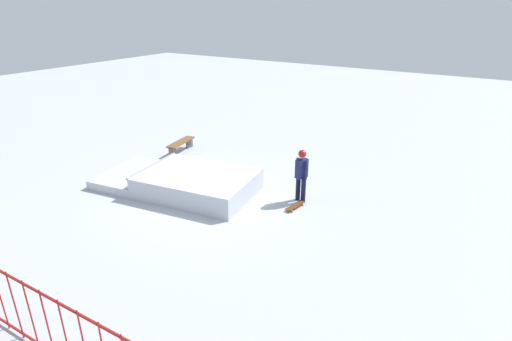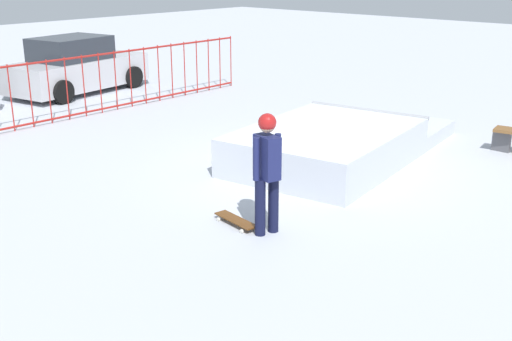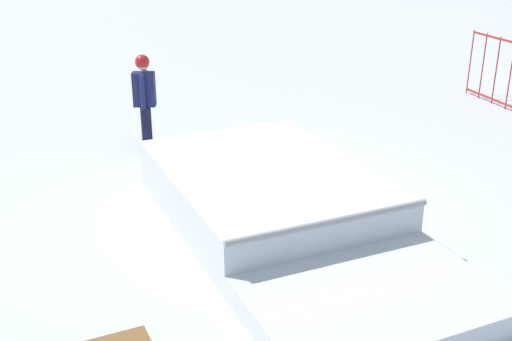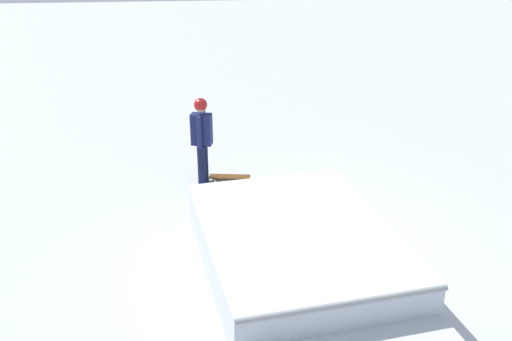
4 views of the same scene
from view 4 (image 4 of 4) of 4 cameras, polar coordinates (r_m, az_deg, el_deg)
The scene contains 4 objects.
ground_plane at distance 8.80m, azimuth 4.90°, elevation -8.68°, with size 60.00×60.00×0.00m, color #B2B7C1.
skate_ramp at distance 7.96m, azimuth 5.07°, elevation -9.82°, with size 5.72×3.35×0.74m.
skater at distance 10.75m, azimuth -5.47°, elevation 3.57°, with size 0.43×0.42×1.73m.
skateboard at distance 11.20m, azimuth -2.65°, elevation -0.64°, with size 0.35×0.82×0.09m.
Camera 4 is at (7.26, -1.51, 4.73)m, focal length 39.86 mm.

